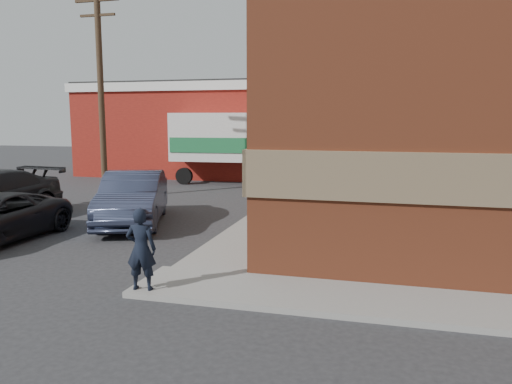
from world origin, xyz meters
The scene contains 7 objects.
ground centered at (0.00, 0.00, 0.00)m, with size 90.00×90.00×0.00m, color #28282B.
sidewalk_west centered at (0.60, 9.00, 0.06)m, with size 1.80×18.00×0.12m, color gray.
warehouse centered at (-6.00, 20.00, 2.81)m, with size 16.30×8.30×5.60m.
utility_pole centered at (-7.50, 9.00, 4.75)m, with size 2.00×0.26×9.00m.
man centered at (-0.20, -1.55, 0.93)m, with size 0.59×0.39×1.63m, color black.
sedan centered at (-3.71, 4.56, 0.86)m, with size 1.82×5.21×1.72m, color #333A55.
box_truck centered at (-3.27, 15.52, 2.16)m, with size 7.73×2.74×3.75m.
Camera 1 is at (4.38, -10.08, 3.43)m, focal length 35.00 mm.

